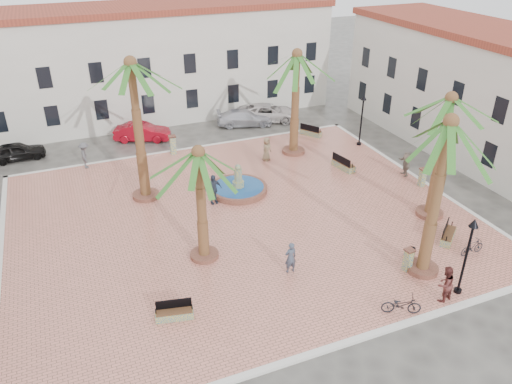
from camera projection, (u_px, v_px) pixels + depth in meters
ground at (240, 219)px, 29.50m from camera, size 120.00×120.00×0.00m
plaza at (240, 218)px, 29.46m from camera, size 26.00×22.00×0.15m
kerb_n at (190, 149)px, 38.40m from camera, size 26.30×0.30×0.16m
kerb_s at (335, 347)px, 20.51m from camera, size 26.30×0.30×0.16m
kerb_e at (419, 180)px, 33.80m from camera, size 0.30×22.30×0.16m
building_north at (158, 61)px, 43.48m from camera, size 30.40×7.40×9.50m
building_east at (491, 96)px, 35.64m from camera, size 7.40×26.40×9.00m
fountain at (238, 188)px, 32.07m from camera, size 3.72×3.72×1.92m
palm_nw at (132, 79)px, 27.95m from camera, size 5.47×5.47×8.87m
palm_sw at (199, 167)px, 23.45m from camera, size 4.80×4.80×6.27m
palm_s at (447, 140)px, 21.56m from camera, size 5.13×5.13×8.23m
palm_e at (449, 113)px, 26.62m from camera, size 5.15×5.15×7.52m
palm_ne at (297, 67)px, 34.54m from camera, size 5.52×5.52×7.75m
bench_s at (175, 314)px, 21.78m from camera, size 1.72×0.84×0.87m
bench_se at (448, 235)px, 27.17m from camera, size 1.74×1.55×0.95m
bench_e at (343, 165)px, 35.01m from camera, size 0.92×2.00×1.01m
bench_ne at (311, 132)px, 40.51m from camera, size 1.45×1.82×0.95m
lamppost_s at (469, 244)px, 22.14m from camera, size 0.44×0.44×4.02m
lamppost_e at (362, 111)px, 37.63m from camera, size 0.44×0.44×4.03m
bollard_se at (408, 259)px, 24.62m from camera, size 0.49×0.49×1.24m
bollard_n at (173, 145)px, 37.05m from camera, size 0.53×0.53×1.45m
bollard_e at (422, 177)px, 32.54m from camera, size 0.48×0.48×1.27m
litter_bin at (411, 254)px, 25.56m from camera, size 0.35×0.35×0.68m
cyclist_a at (291, 258)px, 24.40m from camera, size 0.63×0.43×1.70m
bicycle_a at (401, 305)px, 21.97m from camera, size 1.85×1.29×0.92m
cyclist_b at (445, 284)px, 22.53m from camera, size 0.98×0.81×1.82m
bicycle_b at (472, 247)px, 25.89m from camera, size 1.51×0.48×0.90m
pedestrian_fountain_a at (267, 149)px, 35.98m from camera, size 1.03×0.95×1.76m
pedestrian_fountain_b at (213, 189)px, 30.39m from camera, size 1.18×0.61×1.93m
pedestrian_north at (85, 155)px, 34.86m from camera, size 0.76×1.26×1.90m
pedestrian_east at (406, 164)px, 33.88m from camera, size 0.90×1.67×1.72m
car_black at (17, 151)px, 36.54m from camera, size 3.98×1.78×1.33m
car_red at (142, 132)px, 39.77m from camera, size 4.63×3.02×1.44m
car_silver at (244, 118)px, 42.75m from camera, size 5.06×3.08×1.37m
car_white at (268, 113)px, 43.75m from camera, size 5.84×4.29×1.47m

